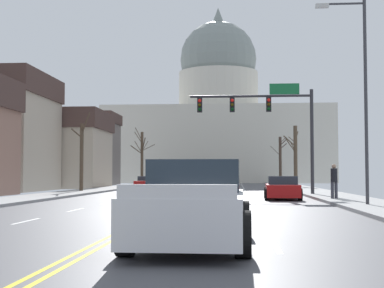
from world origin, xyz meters
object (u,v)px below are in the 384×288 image
object	(u,v)px
street_lamp_right	(360,84)
sedan_oncoming_00	(172,185)
sedan_near_02	(198,200)
sedan_oncoming_01	(148,183)
sedan_oncoming_02	(162,181)
sedan_near_01	(213,193)
sedan_near_00	(282,188)
signal_gantry	(268,114)
pedestrian_00	(334,179)
pickup_truck_near_03	(193,206)

from	to	relation	value
street_lamp_right	sedan_oncoming_00	world-z (taller)	street_lamp_right
sedan_near_02	sedan_oncoming_01	size ratio (longest dim) A/B	1.03
sedan_oncoming_00	sedan_oncoming_02	xyz separation A→B (m)	(-3.48, 20.61, 0.02)
sedan_near_01	sedan_near_00	bearing A→B (deg)	61.53
signal_gantry	sedan_oncoming_00	size ratio (longest dim) A/B	1.78
sedan_near_02	sedan_near_00	bearing A→B (deg)	74.54
sedan_near_00	sedan_near_02	distance (m)	13.96
sedan_oncoming_00	sedan_oncoming_01	xyz separation A→B (m)	(-3.42, 10.45, -0.02)
sedan_oncoming_01	pedestrian_00	bearing A→B (deg)	-59.27
street_lamp_right	sedan_oncoming_02	bearing A→B (deg)	109.61
sedan_near_01	sedan_oncoming_01	distance (m)	27.62
sedan_near_02	sedan_oncoming_02	size ratio (longest dim) A/B	1.03
sedan_near_00	pickup_truck_near_03	world-z (taller)	pickup_truck_near_03
pickup_truck_near_03	sedan_near_02	bearing A→B (deg)	92.79
signal_gantry	sedan_oncoming_02	xyz separation A→B (m)	(-10.21, 25.26, -4.64)
sedan_oncoming_02	sedan_oncoming_01	bearing A→B (deg)	-89.69
signal_gantry	sedan_near_00	xyz separation A→B (m)	(0.46, -5.03, -4.64)
sedan_near_00	pedestrian_00	bearing A→B (deg)	-37.41
pedestrian_00	sedan_oncoming_00	bearing A→B (deg)	129.88
signal_gantry	sedan_oncoming_01	xyz separation A→B (m)	(-10.16, 15.10, -4.68)
sedan_near_00	sedan_oncoming_02	size ratio (longest dim) A/B	1.01
street_lamp_right	pedestrian_00	world-z (taller)	street_lamp_right
sedan_oncoming_02	pedestrian_00	distance (m)	34.77
pickup_truck_near_03	signal_gantry	bearing A→B (deg)	83.21
signal_gantry	sedan_near_02	size ratio (longest dim) A/B	1.73
signal_gantry	sedan_near_01	bearing A→B (deg)	-104.98
sedan_near_02	sedan_oncoming_00	world-z (taller)	sedan_near_02
street_lamp_right	pickup_truck_near_03	world-z (taller)	street_lamp_right
sedan_near_00	pedestrian_00	world-z (taller)	pedestrian_00
sedan_near_01	pedestrian_00	xyz separation A→B (m)	(6.04, 4.67, 0.55)
sedan_near_00	sedan_oncoming_01	distance (m)	22.76
signal_gantry	sedan_oncoming_01	bearing A→B (deg)	123.93
sedan_oncoming_00	pedestrian_00	distance (m)	15.09
sedan_near_02	pickup_truck_near_03	xyz separation A→B (m)	(0.31, -6.33, 0.16)
sedan_near_01	signal_gantry	bearing A→B (deg)	75.02
sedan_oncoming_00	sedan_oncoming_02	bearing A→B (deg)	99.58
street_lamp_right	pickup_truck_near_03	size ratio (longest dim) A/B	1.60
sedan_oncoming_02	pedestrian_00	size ratio (longest dim) A/B	2.53
pickup_truck_near_03	sedan_oncoming_01	distance (m)	40.57
sedan_oncoming_01	sedan_oncoming_02	distance (m)	10.16
sedan_near_01	pedestrian_00	size ratio (longest dim) A/B	2.46
sedan_oncoming_02	pedestrian_00	bearing A→B (deg)	-67.78
pedestrian_00	pickup_truck_near_03	bearing A→B (deg)	-108.22
sedan_near_00	sedan_oncoming_01	world-z (taller)	sedan_near_00
sedan_oncoming_00	sedan_oncoming_02	distance (m)	20.90
sedan_near_02	pedestrian_00	size ratio (longest dim) A/B	2.60
pickup_truck_near_03	sedan_oncoming_02	bearing A→B (deg)	98.25
sedan_near_00	sedan_oncoming_01	bearing A→B (deg)	117.81
sedan_near_00	pickup_truck_near_03	distance (m)	20.08
sedan_oncoming_01	pedestrian_00	distance (m)	25.63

